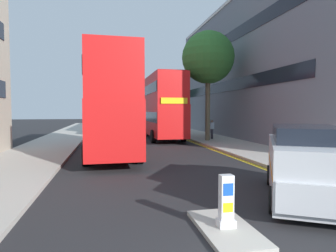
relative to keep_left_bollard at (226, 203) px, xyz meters
The scene contains 13 objects.
sidewalk_right 14.93m from the keep_left_bollard, 64.17° to the left, with size 4.00×80.00×0.14m, color #ADA89E.
sidewalk_left 14.93m from the keep_left_bollard, 115.83° to the left, with size 4.00×80.00×0.14m, color #ADA89E.
kerb_line_outer 12.26m from the keep_left_bollard, 68.94° to the left, with size 0.10×56.00×0.01m, color yellow.
kerb_line_inner 12.20m from the keep_left_bollard, 69.64° to the left, with size 0.10×56.00×0.01m, color yellow.
traffic_island 0.56m from the keep_left_bollard, 90.00° to the left, with size 1.10×2.20×0.10m, color #ADA89E.
keep_left_bollard is the anchor object (origin of this frame).
double_decker_bus_away 11.98m from the keep_left_bollard, 101.11° to the left, with size 2.95×10.85×5.64m.
double_decker_bus_oncoming 20.72m from the keep_left_bollard, 83.61° to the left, with size 2.89×10.84×5.64m.
taxi_minivan 3.43m from the keep_left_bollard, 26.25° to the left, with size 4.01×5.10×2.12m.
pedestrian_far 18.98m from the keep_left_bollard, 70.51° to the left, with size 0.34×0.22×1.62m.
street_tree_near 18.85m from the keep_left_bollard, 71.71° to the left, with size 4.23×4.23×8.85m.
street_tree_mid 36.24m from the keep_left_bollard, 77.42° to the left, with size 3.00×3.00×7.04m.
townhouse_terrace_right 25.12m from the keep_left_bollard, 56.49° to the left, with size 10.08×28.00×12.76m.
Camera 1 is at (-2.44, -3.07, 2.56)m, focal length 30.99 mm.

